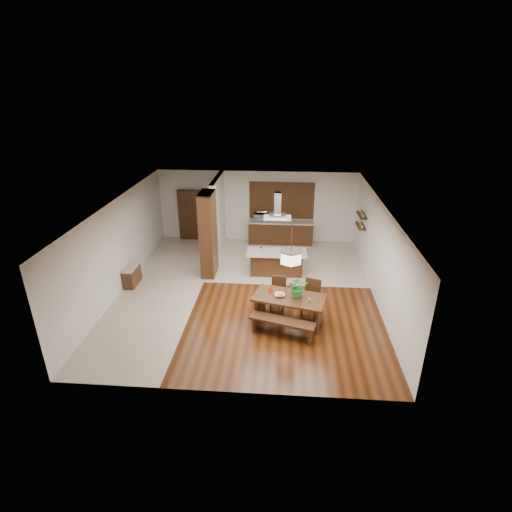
# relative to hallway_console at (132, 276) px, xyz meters

# --- Properties ---
(room_shell) EXTENTS (9.00, 9.04, 2.92)m
(room_shell) POSITION_rel_hallway_console_xyz_m (3.81, -0.20, 1.75)
(room_shell) COLOR #3C1C0B
(room_shell) RESTS_ON ground
(tile_hallway) EXTENTS (2.50, 9.00, 0.01)m
(tile_hallway) POSITION_rel_hallway_console_xyz_m (1.06, -0.20, -0.31)
(tile_hallway) COLOR beige
(tile_hallway) RESTS_ON ground
(tile_kitchen) EXTENTS (5.50, 4.00, 0.01)m
(tile_kitchen) POSITION_rel_hallway_console_xyz_m (5.06, 2.30, -0.31)
(tile_kitchen) COLOR beige
(tile_kitchen) RESTS_ON ground
(soffit_band) EXTENTS (8.00, 9.00, 0.02)m
(soffit_band) POSITION_rel_hallway_console_xyz_m (3.81, -0.20, 2.57)
(soffit_band) COLOR #3C220F
(soffit_band) RESTS_ON room_shell
(partition_pier) EXTENTS (0.45, 1.00, 2.90)m
(partition_pier) POSITION_rel_hallway_console_xyz_m (2.41, 1.00, 1.14)
(partition_pier) COLOR black
(partition_pier) RESTS_ON ground
(partition_stub) EXTENTS (0.18, 2.40, 2.90)m
(partition_stub) POSITION_rel_hallway_console_xyz_m (2.41, 3.10, 1.14)
(partition_stub) COLOR silver
(partition_stub) RESTS_ON ground
(hallway_console) EXTENTS (0.37, 0.88, 0.63)m
(hallway_console) POSITION_rel_hallway_console_xyz_m (0.00, 0.00, 0.00)
(hallway_console) COLOR black
(hallway_console) RESTS_ON ground
(hallway_doorway) EXTENTS (1.10, 0.20, 2.10)m
(hallway_doorway) POSITION_rel_hallway_console_xyz_m (1.11, 4.20, 0.74)
(hallway_doorway) COLOR black
(hallway_doorway) RESTS_ON ground
(rear_counter) EXTENTS (2.60, 0.62, 0.95)m
(rear_counter) POSITION_rel_hallway_console_xyz_m (4.81, 4.00, 0.16)
(rear_counter) COLOR black
(rear_counter) RESTS_ON ground
(kitchen_window) EXTENTS (2.60, 0.08, 1.50)m
(kitchen_window) POSITION_rel_hallway_console_xyz_m (4.81, 4.26, 1.44)
(kitchen_window) COLOR #A15F30
(kitchen_window) RESTS_ON room_shell
(shelf_lower) EXTENTS (0.26, 0.90, 0.04)m
(shelf_lower) POSITION_rel_hallway_console_xyz_m (7.68, 2.40, 1.08)
(shelf_lower) COLOR black
(shelf_lower) RESTS_ON room_shell
(shelf_upper) EXTENTS (0.26, 0.90, 0.04)m
(shelf_upper) POSITION_rel_hallway_console_xyz_m (7.68, 2.40, 1.49)
(shelf_upper) COLOR black
(shelf_upper) RESTS_ON room_shell
(dining_table) EXTENTS (2.11, 1.41, 0.81)m
(dining_table) POSITION_rel_hallway_console_xyz_m (5.15, -1.85, 0.28)
(dining_table) COLOR black
(dining_table) RESTS_ON ground
(dining_bench) EXTENTS (1.78, 0.86, 0.49)m
(dining_bench) POSITION_rel_hallway_console_xyz_m (4.98, -2.53, -0.07)
(dining_bench) COLOR black
(dining_bench) RESTS_ON ground
(dining_chair_left) EXTENTS (0.48, 0.48, 0.98)m
(dining_chair_left) POSITION_rel_hallway_console_xyz_m (4.82, -1.16, 0.18)
(dining_chair_left) COLOR black
(dining_chair_left) RESTS_ON ground
(dining_chair_right) EXTENTS (0.59, 0.59, 1.05)m
(dining_chair_right) POSITION_rel_hallway_console_xyz_m (5.76, -1.40, 0.21)
(dining_chair_right) COLOR black
(dining_chair_right) RESTS_ON ground
(pendant_lantern) EXTENTS (0.64, 0.64, 1.31)m
(pendant_lantern) POSITION_rel_hallway_console_xyz_m (5.15, -1.85, 1.93)
(pendant_lantern) COLOR #FFF1C3
(pendant_lantern) RESTS_ON room_shell
(foliage_plant) EXTENTS (0.56, 0.49, 0.60)m
(foliage_plant) POSITION_rel_hallway_console_xyz_m (5.37, -1.84, 0.79)
(foliage_plant) COLOR #297D2D
(foliage_plant) RESTS_ON dining_table
(fruit_bowl) EXTENTS (0.31, 0.31, 0.07)m
(fruit_bowl) POSITION_rel_hallway_console_xyz_m (4.88, -1.84, 0.52)
(fruit_bowl) COLOR beige
(fruit_bowl) RESTS_ON dining_table
(napkin_cone) EXTENTS (0.17, 0.17, 0.23)m
(napkin_cone) POSITION_rel_hallway_console_xyz_m (4.63, -1.59, 0.61)
(napkin_cone) COLOR #B0270C
(napkin_cone) RESTS_ON dining_table
(gold_ornament) EXTENTS (0.08, 0.08, 0.09)m
(gold_ornament) POSITION_rel_hallway_console_xyz_m (5.68, -2.10, 0.53)
(gold_ornament) COLOR gold
(gold_ornament) RESTS_ON dining_table
(kitchen_island) EXTENTS (2.05, 0.92, 0.84)m
(kitchen_island) POSITION_rel_hallway_console_xyz_m (4.72, 1.16, 0.12)
(kitchen_island) COLOR black
(kitchen_island) RESTS_ON ground
(range_hood) EXTENTS (0.90, 0.55, 0.87)m
(range_hood) POSITION_rel_hallway_console_xyz_m (4.72, 1.16, 2.15)
(range_hood) COLOR silver
(range_hood) RESTS_ON room_shell
(island_cup) EXTENTS (0.16, 0.16, 0.10)m
(island_cup) POSITION_rel_hallway_console_xyz_m (5.10, 1.07, 0.57)
(island_cup) COLOR silver
(island_cup) RESTS_ON kitchen_island
(microwave) EXTENTS (0.59, 0.41, 0.32)m
(microwave) POSITION_rel_hallway_console_xyz_m (4.01, 4.00, 0.79)
(microwave) COLOR silver
(microwave) RESTS_ON rear_counter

